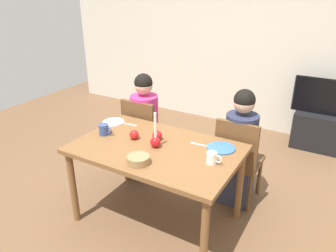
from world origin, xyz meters
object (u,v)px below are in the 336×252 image
(tv, at_px, (326,97))
(apple_by_left_plate, at_px, (134,135))
(tv_stand, at_px, (319,131))
(plate_right, at_px, (221,148))
(apple_near_candle, at_px, (157,135))
(dining_table, at_px, (156,156))
(chair_left, at_px, (143,133))
(plate_left, at_px, (114,122))
(bowl_walnuts, at_px, (138,160))
(chair_right, at_px, (238,157))
(person_right_child, at_px, (240,150))
(mug_left, at_px, (104,130))
(mug_right, at_px, (212,158))
(candle_centerpiece, at_px, (155,140))
(person_left_child, at_px, (145,127))

(tv, bearing_deg, apple_by_left_plate, -120.76)
(tv_stand, relative_size, apple_by_left_plate, 7.57)
(plate_right, height_order, apple_near_candle, apple_near_candle)
(dining_table, height_order, chair_left, chair_left)
(chair_left, xyz_separation_m, plate_left, (-0.10, -0.37, 0.24))
(tv_stand, bearing_deg, apple_by_left_plate, -120.77)
(bowl_walnuts, bearing_deg, plate_left, 141.56)
(chair_right, xyz_separation_m, plate_left, (-1.18, -0.37, 0.24))
(person_right_child, relative_size, mug_left, 8.59)
(plate_left, xyz_separation_m, mug_right, (1.16, -0.25, 0.04))
(chair_right, bearing_deg, candle_centerpiece, -131.68)
(tv_stand, xyz_separation_m, apple_near_candle, (-1.16, -2.18, 0.55))
(chair_left, height_order, candle_centerpiece, candle_centerpiece)
(person_right_child, height_order, apple_near_candle, person_right_child)
(tv_stand, bearing_deg, plate_right, -106.49)
(dining_table, distance_m, candle_centerpiece, 0.15)
(mug_left, bearing_deg, person_right_child, 31.70)
(tv_stand, distance_m, candle_centerpiece, 2.61)
(chair_left, bearing_deg, candle_centerpiece, -48.12)
(mug_left, height_order, apple_by_left_plate, mug_left)
(person_left_child, bearing_deg, mug_left, -89.35)
(person_left_child, distance_m, bowl_walnuts, 1.12)
(chair_right, xyz_separation_m, person_left_child, (-1.09, 0.03, 0.06))
(dining_table, height_order, bowl_walnuts, bowl_walnuts)
(mug_right, bearing_deg, tv_stand, 75.94)
(chair_right, height_order, apple_near_candle, chair_right)
(plate_left, relative_size, bowl_walnuts, 1.21)
(tv, distance_m, candle_centerpiece, 2.55)
(chair_right, relative_size, tv_stand, 1.41)
(chair_left, xyz_separation_m, tv, (1.64, 1.69, 0.20))
(plate_left, relative_size, apple_by_left_plate, 2.52)
(chair_right, relative_size, apple_by_left_plate, 10.65)
(chair_right, distance_m, apple_by_left_plate, 1.01)
(chair_right, xyz_separation_m, apple_by_left_plate, (-0.79, -0.57, 0.28))
(dining_table, bearing_deg, mug_right, -1.53)
(person_left_child, distance_m, candle_centerpiece, 0.88)
(chair_left, height_order, plate_left, chair_left)
(mug_right, bearing_deg, chair_left, 149.75)
(mug_right, bearing_deg, plate_right, 95.85)
(person_right_child, height_order, candle_centerpiece, person_right_child)
(apple_by_left_plate, bearing_deg, chair_left, 117.55)
(tv_stand, bearing_deg, person_right_child, -108.63)
(chair_right, distance_m, tv, 1.79)
(tv, relative_size, bowl_walnuts, 4.49)
(chair_right, distance_m, mug_left, 1.28)
(chair_left, height_order, mug_left, chair_left)
(plate_left, bearing_deg, apple_by_left_plate, -26.71)
(candle_centerpiece, height_order, bowl_walnuts, candle_centerpiece)
(candle_centerpiece, bearing_deg, tv, 64.44)
(plate_left, relative_size, plate_right, 0.89)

